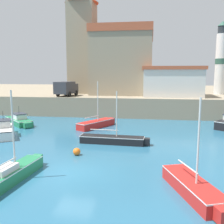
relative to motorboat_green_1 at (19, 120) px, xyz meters
The scene contains 13 objects.
ground_plane 18.38m from the motorboat_green_1, 51.36° to the right, with size 200.00×200.00×0.00m, color #28607F.
quay_seawall 28.49m from the motorboat_green_1, 66.24° to the left, with size 120.00×40.00×2.88m, color gray.
motorboat_green_1 is the anchor object (origin of this frame).
motorboat_white_3 6.20m from the motorboat_green_1, 75.84° to the right, with size 3.98×5.43×2.62m.
sailboat_red_4 25.03m from the motorboat_green_1, 41.78° to the right, with size 3.01×5.65×5.24m.
sailboat_green_5 18.28m from the motorboat_green_1, 63.39° to the right, with size 1.67×6.03×5.45m.
sailboat_red_6 9.98m from the motorboat_green_1, ahead, with size 3.83×5.56×5.48m.
sailboat_black_7 14.82m from the motorboat_green_1, 28.85° to the right, with size 6.44×1.49×4.82m.
mooring_buoy 15.26m from the motorboat_green_1, 45.87° to the right, with size 0.59×0.59×0.59m, color orange.
church 21.28m from the motorboat_green_1, 58.54° to the left, with size 14.88×15.22×17.15m.
lighthouse 32.61m from the motorboat_green_1, 29.62° to the left, with size 1.70×1.70×11.78m.
harbor_shed_near_wharf 22.83m from the motorboat_green_1, 29.42° to the left, with size 8.99×6.92×4.51m.
truck_on_quay 9.85m from the motorboat_green_1, 68.19° to the left, with size 2.75×4.58×2.20m.
Camera 1 is at (4.87, -15.88, 6.45)m, focal length 42.00 mm.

